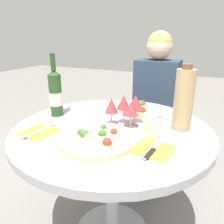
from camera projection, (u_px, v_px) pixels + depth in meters
name	position (u px, v px, depth m)	size (l,w,h in m)	color
dining_table	(112.00, 147.00, 1.15)	(0.99, 0.99, 0.71)	#B2B2B7
chair_behind_diner	(156.00, 121.00, 1.88)	(0.36, 0.36, 0.92)	#ADADB2
seated_diner	(153.00, 116.00, 1.73)	(0.33, 0.44, 1.18)	#28384C
pizza_large	(97.00, 139.00, 0.95)	(0.34, 0.34, 0.05)	#E5C17F
pizza_small_far	(141.00, 109.00, 1.33)	(0.24, 0.24, 0.05)	#E5C17F
wine_bottle	(56.00, 93.00, 1.23)	(0.07, 0.07, 0.35)	#23471E
tall_carafe	(184.00, 100.00, 1.03)	(0.09, 0.09, 0.32)	tan
sugar_shaker	(153.00, 126.00, 0.97)	(0.07, 0.07, 0.11)	silver
wine_glass_front_right	(131.00, 109.00, 1.06)	(0.08, 0.08, 0.14)	silver
wine_glass_back_right	(135.00, 103.00, 1.12)	(0.08, 0.08, 0.15)	silver
wine_glass_center	(124.00, 103.00, 1.11)	(0.07, 0.07, 0.16)	silver
wine_glass_front_left	(111.00, 106.00, 1.10)	(0.07, 0.07, 0.14)	silver
place_setting_left	(38.00, 132.00, 1.04)	(0.17, 0.19, 0.01)	yellow
place_setting_right	(153.00, 149.00, 0.88)	(0.17, 0.19, 0.01)	yellow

